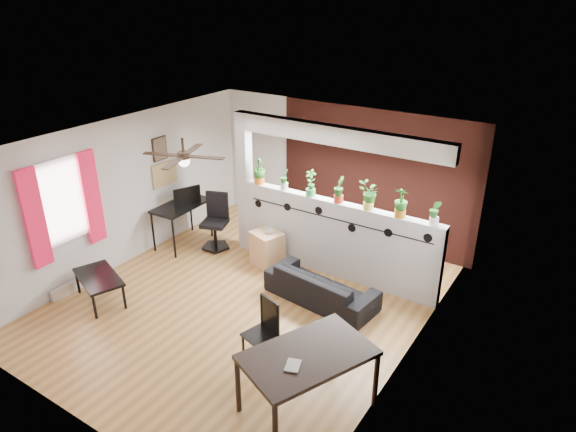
{
  "coord_description": "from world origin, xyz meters",
  "views": [
    {
      "loc": [
        4.29,
        -5.42,
        4.57
      ],
      "look_at": [
        0.4,
        0.6,
        1.35
      ],
      "focal_mm": 32.0,
      "sensor_mm": 36.0,
      "label": 1
    }
  ],
  "objects_px": {
    "potted_plant_4": "(369,195)",
    "dining_table": "(308,359)",
    "cup": "(269,231)",
    "folding_chair": "(265,326)",
    "sofa": "(321,287)",
    "coffee_table": "(99,279)",
    "office_chair": "(216,225)",
    "potted_plant_2": "(311,182)",
    "potted_plant_1": "(284,179)",
    "computer_desk": "(181,208)",
    "potted_plant_6": "(435,212)",
    "cube_shelf": "(267,248)",
    "potted_plant_3": "(339,189)",
    "ceiling_fan": "(184,157)",
    "potted_plant_0": "(259,170)",
    "potted_plant_5": "(401,202)"
  },
  "relations": [
    {
      "from": "potted_plant_0",
      "to": "potted_plant_4",
      "type": "height_order",
      "value": "potted_plant_0"
    },
    {
      "from": "potted_plant_6",
      "to": "folding_chair",
      "type": "bearing_deg",
      "value": -117.5
    },
    {
      "from": "coffee_table",
      "to": "potted_plant_2",
      "type": "bearing_deg",
      "value": 51.2
    },
    {
      "from": "potted_plant_1",
      "to": "potted_plant_5",
      "type": "bearing_deg",
      "value": 0.0
    },
    {
      "from": "potted_plant_1",
      "to": "cube_shelf",
      "type": "height_order",
      "value": "potted_plant_1"
    },
    {
      "from": "potted_plant_4",
      "to": "dining_table",
      "type": "xyz_separation_m",
      "value": [
        0.65,
        -2.92,
        -0.87
      ]
    },
    {
      "from": "ceiling_fan",
      "to": "potted_plant_6",
      "type": "bearing_deg",
      "value": 29.51
    },
    {
      "from": "potted_plant_5",
      "to": "cube_shelf",
      "type": "bearing_deg",
      "value": -171.41
    },
    {
      "from": "potted_plant_2",
      "to": "dining_table",
      "type": "relative_size",
      "value": 0.27
    },
    {
      "from": "coffee_table",
      "to": "sofa",
      "type": "bearing_deg",
      "value": 32.8
    },
    {
      "from": "cup",
      "to": "potted_plant_5",
      "type": "bearing_deg",
      "value": 8.78
    },
    {
      "from": "ceiling_fan",
      "to": "potted_plant_1",
      "type": "xyz_separation_m",
      "value": [
        0.55,
        1.8,
        -0.77
      ]
    },
    {
      "from": "potted_plant_3",
      "to": "coffee_table",
      "type": "relative_size",
      "value": 0.41
    },
    {
      "from": "sofa",
      "to": "cup",
      "type": "height_order",
      "value": "cup"
    },
    {
      "from": "potted_plant_3",
      "to": "office_chair",
      "type": "distance_m",
      "value": 2.64
    },
    {
      "from": "ceiling_fan",
      "to": "sofa",
      "type": "xyz_separation_m",
      "value": [
        1.8,
        0.95,
        -2.06
      ]
    },
    {
      "from": "potted_plant_1",
      "to": "cup",
      "type": "distance_m",
      "value": 0.95
    },
    {
      "from": "potted_plant_1",
      "to": "sofa",
      "type": "height_order",
      "value": "potted_plant_1"
    },
    {
      "from": "potted_plant_3",
      "to": "potted_plant_6",
      "type": "height_order",
      "value": "potted_plant_3"
    },
    {
      "from": "potted_plant_4",
      "to": "potted_plant_2",
      "type": "bearing_deg",
      "value": 180.0
    },
    {
      "from": "cup",
      "to": "folding_chair",
      "type": "xyz_separation_m",
      "value": [
        1.43,
        -2.16,
        -0.11
      ]
    },
    {
      "from": "potted_plant_1",
      "to": "potted_plant_4",
      "type": "xyz_separation_m",
      "value": [
        1.58,
        -0.0,
        0.04
      ]
    },
    {
      "from": "computer_desk",
      "to": "potted_plant_4",
      "type": "bearing_deg",
      "value": 9.04
    },
    {
      "from": "ceiling_fan",
      "to": "computer_desk",
      "type": "distance_m",
      "value": 2.45
    },
    {
      "from": "potted_plant_1",
      "to": "cup",
      "type": "height_order",
      "value": "potted_plant_1"
    },
    {
      "from": "ceiling_fan",
      "to": "potted_plant_5",
      "type": "distance_m",
      "value": 3.29
    },
    {
      "from": "sofa",
      "to": "potted_plant_1",
      "type": "bearing_deg",
      "value": -27.55
    },
    {
      "from": "cube_shelf",
      "to": "potted_plant_3",
      "type": "bearing_deg",
      "value": 34.33
    },
    {
      "from": "potted_plant_0",
      "to": "potted_plant_4",
      "type": "xyz_separation_m",
      "value": [
        2.11,
        -0.0,
        -0.02
      ]
    },
    {
      "from": "ceiling_fan",
      "to": "cup",
      "type": "relative_size",
      "value": 9.52
    },
    {
      "from": "potted_plant_6",
      "to": "cup",
      "type": "relative_size",
      "value": 3.13
    },
    {
      "from": "potted_plant_4",
      "to": "potted_plant_6",
      "type": "relative_size",
      "value": 1.16
    },
    {
      "from": "computer_desk",
      "to": "coffee_table",
      "type": "height_order",
      "value": "computer_desk"
    },
    {
      "from": "potted_plant_0",
      "to": "potted_plant_2",
      "type": "xyz_separation_m",
      "value": [
        1.05,
        0.0,
        -0.02
      ]
    },
    {
      "from": "ceiling_fan",
      "to": "office_chair",
      "type": "relative_size",
      "value": 1.13
    },
    {
      "from": "cube_shelf",
      "to": "cup",
      "type": "height_order",
      "value": "cup"
    },
    {
      "from": "ceiling_fan",
      "to": "potted_plant_5",
      "type": "xyz_separation_m",
      "value": [
        2.65,
        1.8,
        -0.72
      ]
    },
    {
      "from": "sofa",
      "to": "cube_shelf",
      "type": "relative_size",
      "value": 2.79
    },
    {
      "from": "potted_plant_4",
      "to": "potted_plant_1",
      "type": "bearing_deg",
      "value": 180.0
    },
    {
      "from": "potted_plant_1",
      "to": "office_chair",
      "type": "relative_size",
      "value": 0.35
    },
    {
      "from": "ceiling_fan",
      "to": "potted_plant_6",
      "type": "distance_m",
      "value": 3.73
    },
    {
      "from": "cube_shelf",
      "to": "cup",
      "type": "xyz_separation_m",
      "value": [
        0.05,
        0.0,
        0.36
      ]
    },
    {
      "from": "potted_plant_0",
      "to": "computer_desk",
      "type": "relative_size",
      "value": 0.42
    },
    {
      "from": "potted_plant_0",
      "to": "office_chair",
      "type": "bearing_deg",
      "value": -156.93
    },
    {
      "from": "computer_desk",
      "to": "office_chair",
      "type": "height_order",
      "value": "office_chair"
    },
    {
      "from": "ceiling_fan",
      "to": "potted_plant_1",
      "type": "bearing_deg",
      "value": 73.11
    },
    {
      "from": "potted_plant_2",
      "to": "cup",
      "type": "bearing_deg",
      "value": -151.31
    },
    {
      "from": "potted_plant_2",
      "to": "potted_plant_4",
      "type": "xyz_separation_m",
      "value": [
        1.05,
        -0.0,
        0.0
      ]
    },
    {
      "from": "potted_plant_0",
      "to": "coffee_table",
      "type": "height_order",
      "value": "potted_plant_0"
    },
    {
      "from": "coffee_table",
      "to": "office_chair",
      "type": "bearing_deg",
      "value": 81.58
    }
  ]
}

